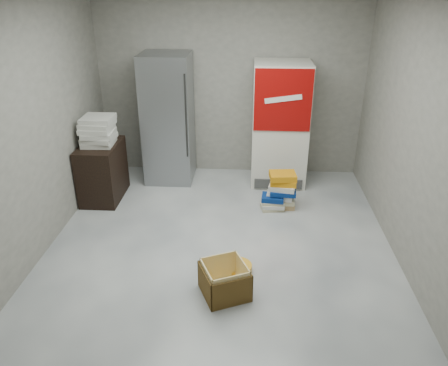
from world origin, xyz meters
TOP-DOWN VIEW (x-y plane):
  - ground at (0.00, 0.00)m, footprint 5.00×5.00m
  - room_shell at (0.00, 0.00)m, footprint 4.04×5.04m
  - steel_fridge at (-0.90, 2.13)m, footprint 0.70×0.72m
  - coke_cooler at (0.75, 2.12)m, footprint 0.80×0.73m
  - wood_shelf at (-1.73, 1.40)m, footprint 0.50×0.80m
  - supply_box_stack at (-1.72, 1.40)m, footprint 0.44×0.44m
  - phonebook_stack_main at (0.77, 1.27)m, footprint 0.40×0.34m
  - phonebook_stack_side at (0.65, 1.20)m, footprint 0.33×0.27m
  - cardboard_box at (0.11, -0.59)m, footprint 0.56×0.56m
  - bucket_lid at (0.22, -0.23)m, footprint 0.36×0.36m

SIDE VIEW (x-z plane):
  - ground at x=0.00m, z-range 0.00..0.00m
  - bucket_lid at x=0.22m, z-range 0.00..0.08m
  - phonebook_stack_side at x=0.65m, z-range 0.00..0.20m
  - cardboard_box at x=0.11m, z-range -0.03..0.31m
  - phonebook_stack_main at x=0.77m, z-range 0.00..0.51m
  - wood_shelf at x=-1.73m, z-range 0.00..0.80m
  - coke_cooler at x=0.75m, z-range 0.00..1.80m
  - steel_fridge at x=-0.90m, z-range 0.00..1.90m
  - supply_box_stack at x=-1.72m, z-range 0.80..1.19m
  - room_shell at x=0.00m, z-range 0.39..3.21m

